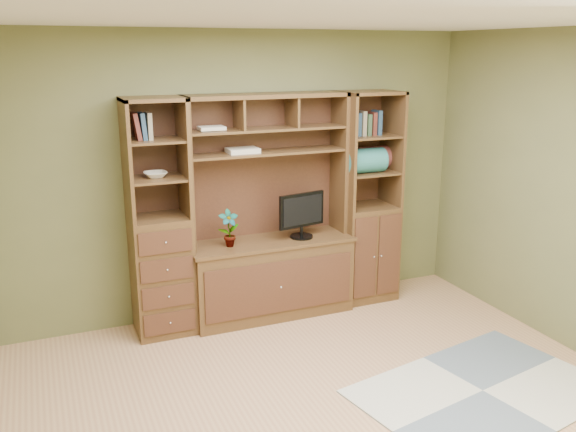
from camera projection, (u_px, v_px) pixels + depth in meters
name	position (u px, v px, depth m)	size (l,w,h in m)	color
room	(340.00, 234.00, 3.83)	(4.60, 4.10, 2.64)	tan
center_hutch	(270.00, 209.00, 5.52)	(1.54, 0.53, 2.05)	#52361C
left_tower	(159.00, 219.00, 5.18)	(0.50, 0.45, 2.05)	#52361C
right_tower	(367.00, 198.00, 5.93)	(0.55, 0.45, 2.05)	#52361C
rug	(483.00, 391.00, 4.46)	(1.79, 1.19, 0.01)	#9CA1A1
monitor	(302.00, 207.00, 5.60)	(0.48, 0.21, 0.58)	black
orchid	(229.00, 228.00, 5.37)	(0.18, 0.12, 0.34)	#B74C3E
magazines	(243.00, 150.00, 5.37)	(0.27, 0.20, 0.04)	beige
bowl	(155.00, 175.00, 5.08)	(0.20, 0.20, 0.05)	white
blanket_teal	(364.00, 161.00, 5.76)	(0.40, 0.23, 0.23)	#2D7674
blanket_red	(376.00, 158.00, 5.95)	(0.40, 0.22, 0.22)	brown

